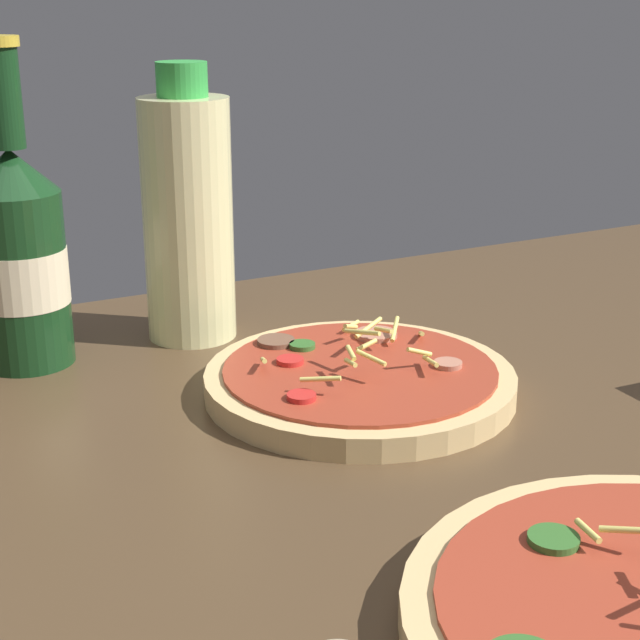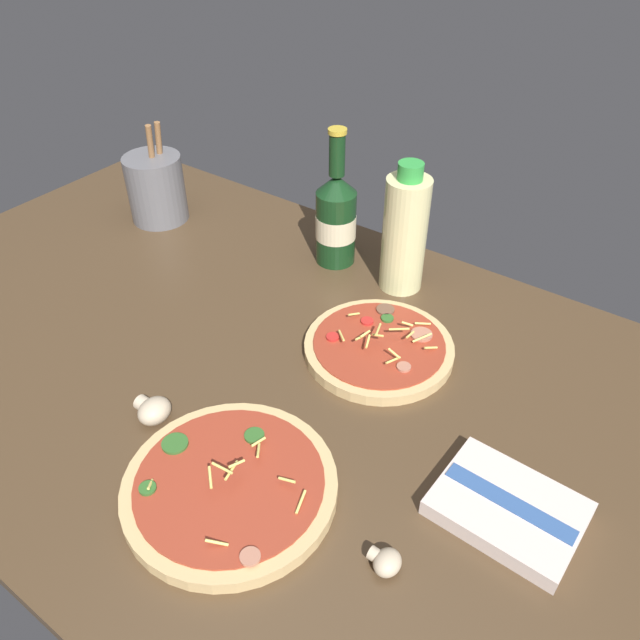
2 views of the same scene
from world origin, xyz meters
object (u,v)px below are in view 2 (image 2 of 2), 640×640
Objects in this scene: pizza_near at (230,486)px; pizza_far at (379,347)px; mushroom_left at (153,410)px; dish_towel at (508,508)px; beer_bottle at (336,217)px; oil_bottle at (405,233)px; mushroom_right at (386,562)px; utensil_crock at (156,188)px.

pizza_far is at bearing 87.73° from pizza_near.
dish_towel is at bearing 16.90° from mushroom_left.
beer_bottle reaches higher than oil_bottle.
mushroom_left is 1.36× the size of mushroom_right.
utensil_crock is at bearing -171.33° from oil_bottle.
mushroom_right is 91.15cm from utensil_crock.
beer_bottle is (-21.20, 18.44, 8.23)cm from pizza_far.
mushroom_right is (38.47, -0.47, -0.47)cm from mushroom_left.
pizza_near reaches higher than mushroom_left.
dish_towel is (49.61, -34.98, -8.09)cm from beer_bottle.
utensil_crock reaches higher than pizza_far.
utensil_crock reaches higher than pizza_near.
dish_towel is at bearing -16.63° from utensil_crock.
mushroom_right is at bearing -0.70° from mushroom_left.
utensil_crock is (-39.81, -8.28, -2.24)cm from beer_bottle.
oil_bottle is 50.55cm from dish_towel.
mushroom_left is 38.48cm from mushroom_right.
mushroom_right is at bearing 6.70° from pizza_near.
pizza_near is 7.06× the size of mushroom_right.
beer_bottle is 1.49× the size of dish_towel.
oil_bottle is at bearing 118.29° from mushroom_right.
utensil_crock is (-42.52, 40.95, 5.31)cm from mushroom_left.
pizza_near is 17.41cm from mushroom_left.
utensil_crock is at bearing -168.25° from beer_bottle.
pizza_near is 56.45cm from beer_bottle.
beer_bottle is 1.10× the size of oil_bottle.
pizza_far is at bearing -9.46° from utensil_crock.
utensil_crock is at bearing 136.08° from mushroom_left.
mushroom_right is 0.22× the size of dish_towel.
mushroom_left is at bearing -103.40° from oil_bottle.
oil_bottle reaches higher than mushroom_right.
oil_bottle reaches higher than utensil_crock.
mushroom_left is 49.01cm from dish_towel.
mushroom_left is (-11.73, -49.22, -9.22)cm from oil_bottle.
pizza_far is 37.10cm from mushroom_right.
utensil_crock is (-54.25, -8.28, -3.90)cm from oil_bottle.
beer_bottle is 14.54cm from oil_bottle.
pizza_far is 32.87cm from dish_towel.
pizza_near is 5.17× the size of mushroom_left.
oil_bottle is (-5.42, 52.20, 9.85)cm from pizza_near.
beer_bottle is 4.99× the size of mushroom_left.
pizza_near is 1.54× the size of dish_towel.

